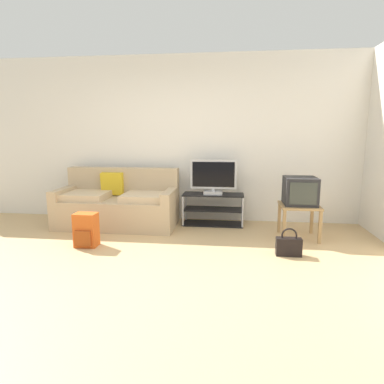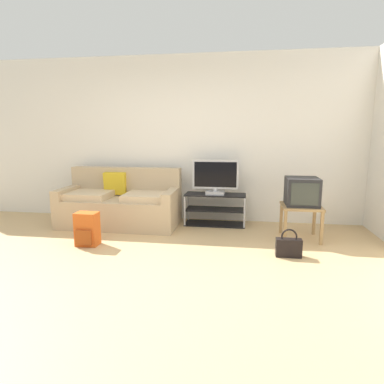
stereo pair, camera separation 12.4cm
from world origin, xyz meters
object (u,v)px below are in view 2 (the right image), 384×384
(couch, at_px, (121,204))
(handbag, at_px, (289,247))
(flat_tv, at_px, (215,177))
(crt_tv, at_px, (302,191))
(backpack, at_px, (87,229))
(tv_stand, at_px, (215,209))
(side_table, at_px, (301,211))

(couch, bearing_deg, handbag, -22.93)
(flat_tv, height_order, crt_tv, flat_tv)
(crt_tv, distance_m, handbag, 0.96)
(backpack, distance_m, handbag, 2.55)
(flat_tv, bearing_deg, backpack, -142.01)
(tv_stand, xyz_separation_m, flat_tv, (0.00, -0.02, 0.52))
(couch, relative_size, flat_tv, 2.55)
(flat_tv, height_order, side_table, flat_tv)
(couch, bearing_deg, crt_tv, -6.32)
(crt_tv, height_order, backpack, crt_tv)
(couch, xyz_separation_m, crt_tv, (2.72, -0.30, 0.33))
(handbag, bearing_deg, crt_tv, 71.76)
(crt_tv, bearing_deg, flat_tv, 157.82)
(side_table, bearing_deg, handbag, -108.62)
(backpack, bearing_deg, crt_tv, 20.42)
(side_table, xyz_separation_m, handbag, (-0.25, -0.73, -0.28))
(crt_tv, height_order, handbag, crt_tv)
(flat_tv, distance_m, backpack, 2.07)
(couch, distance_m, tv_stand, 1.51)
(couch, bearing_deg, backpack, -94.11)
(couch, height_order, handbag, couch)
(backpack, bearing_deg, side_table, 20.11)
(crt_tv, relative_size, handbag, 1.28)
(couch, xyz_separation_m, tv_stand, (1.49, 0.22, -0.09))
(couch, bearing_deg, tv_stand, 8.44)
(tv_stand, height_order, flat_tv, flat_tv)
(side_table, bearing_deg, backpack, -165.80)
(tv_stand, distance_m, flat_tv, 0.52)
(couch, distance_m, side_table, 2.74)
(backpack, height_order, handbag, backpack)
(flat_tv, distance_m, side_table, 1.38)
(couch, bearing_deg, side_table, -6.66)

